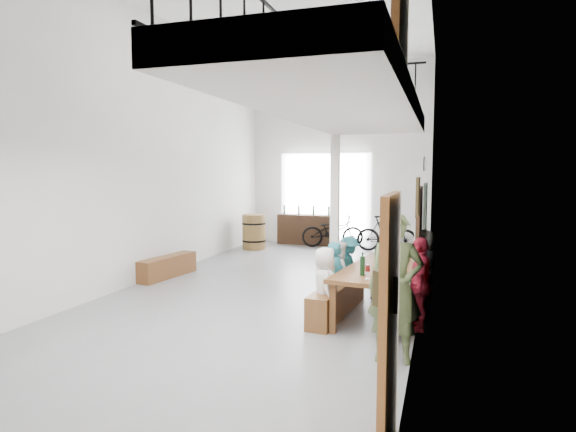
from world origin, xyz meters
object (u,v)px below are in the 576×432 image
(bicycle_near, at_px, (332,231))
(oak_barrel, at_px, (254,232))
(tasting_table, at_px, (382,272))
(serving_counter, at_px, (306,230))
(bench_inner, at_px, (338,298))
(host_standing, at_px, (395,288))
(side_bench, at_px, (167,267))

(bicycle_near, bearing_deg, oak_barrel, 100.78)
(tasting_table, distance_m, serving_counter, 7.47)
(bicycle_near, bearing_deg, serving_counter, 56.01)
(bicycle_near, bearing_deg, tasting_table, -176.64)
(bench_inner, xyz_separation_m, host_standing, (1.05, -1.69, 0.65))
(oak_barrel, xyz_separation_m, host_standing, (4.68, -7.16, 0.39))
(oak_barrel, bearing_deg, side_bench, -95.41)
(tasting_table, bearing_deg, serving_counter, 122.32)
(side_bench, distance_m, bicycle_near, 5.63)
(oak_barrel, bearing_deg, host_standing, -56.84)
(host_standing, bearing_deg, bicycle_near, 100.27)
(side_bench, bearing_deg, tasting_table, -17.03)
(oak_barrel, bearing_deg, bench_inner, -56.43)
(serving_counter, bearing_deg, bench_inner, -67.73)
(side_bench, relative_size, bicycle_near, 0.88)
(bench_inner, distance_m, host_standing, 2.09)
(bench_inner, height_order, side_bench, bench_inner)
(bench_inner, distance_m, serving_counter, 7.23)
(oak_barrel, xyz_separation_m, serving_counter, (1.20, 1.34, -0.04))
(bench_inner, relative_size, host_standing, 1.18)
(side_bench, height_order, serving_counter, serving_counter)
(bicycle_near, bearing_deg, host_standing, -178.08)
(serving_counter, bearing_deg, tasting_table, -62.69)
(tasting_table, height_order, bicycle_near, bicycle_near)
(serving_counter, bearing_deg, side_bench, -103.86)
(bench_inner, bearing_deg, oak_barrel, 128.85)
(serving_counter, xyz_separation_m, bicycle_near, (0.89, -0.30, 0.02))
(bench_inner, xyz_separation_m, oak_barrel, (-3.63, 5.47, 0.26))
(bench_inner, height_order, serving_counter, serving_counter)
(serving_counter, relative_size, bicycle_near, 0.96)
(serving_counter, distance_m, bicycle_near, 0.94)
(oak_barrel, bearing_deg, serving_counter, 48.04)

